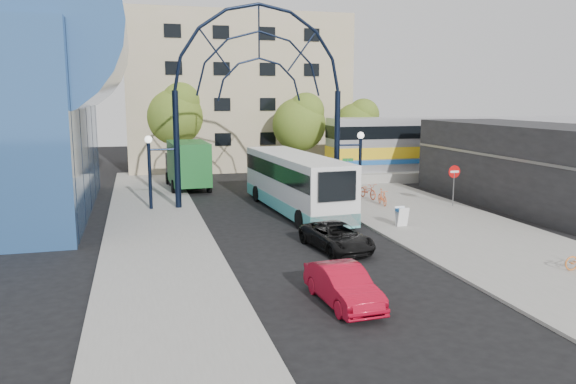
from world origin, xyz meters
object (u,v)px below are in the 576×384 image
object	(u,v)px
gateway_arch	(259,64)
black_suv	(337,237)
street_name_sign	(348,171)
city_bus	(295,182)
tree_north_c	(358,123)
tree_north_a	(301,121)
red_sedan	(343,285)
stop_sign	(345,175)
sandwich_board	(402,214)
bike_near_b	(382,197)
train_car	(472,142)
do_not_enter_sign	(454,176)
tree_north_b	(176,113)
green_truck	(187,165)
bike_near_a	(368,191)

from	to	relation	value
gateway_arch	black_suv	bearing A→B (deg)	-84.83
street_name_sign	city_bus	xyz separation A→B (m)	(-3.62, -0.91, -0.40)
tree_north_c	city_bus	distance (m)	19.52
tree_north_a	red_sedan	distance (m)	30.29
stop_sign	city_bus	world-z (taller)	city_bus
tree_north_a	stop_sign	bearing A→B (deg)	-95.42
sandwich_board	bike_near_b	size ratio (longest dim) A/B	0.62
gateway_arch	bike_near_b	bearing A→B (deg)	-19.33
street_name_sign	city_bus	distance (m)	3.76
street_name_sign	train_car	size ratio (longest dim) A/B	0.11
do_not_enter_sign	train_car	xyz separation A→B (m)	(9.00, 12.00, 0.93)
tree_north_a	gateway_arch	bearing A→B (deg)	-117.17
tree_north_b	city_bus	xyz separation A→B (m)	(5.45, -18.23, -3.53)
do_not_enter_sign	tree_north_c	bearing A→B (deg)	86.42
stop_sign	black_suv	bearing A→B (deg)	-112.92
black_suv	stop_sign	bearing A→B (deg)	58.72
sandwich_board	tree_north_b	distance (m)	26.15
green_truck	bike_near_a	xyz separation A→B (m)	(10.89, -7.71, -1.13)
red_sedan	bike_near_a	distance (m)	18.89
tree_north_b	street_name_sign	bearing A→B (deg)	-62.35
gateway_arch	sandwich_board	xyz separation A→B (m)	(5.60, -8.02, -7.81)
city_bus	black_suv	size ratio (longest dim) A/B	2.86
city_bus	bike_near_a	bearing A→B (deg)	17.20
train_car	tree_north_a	world-z (taller)	tree_north_a
stop_sign	bike_near_b	world-z (taller)	stop_sign
tree_north_a	city_bus	xyz separation A→B (m)	(-4.55, -14.23, -2.87)
train_car	tree_north_c	size ratio (longest dim) A/B	3.86
gateway_arch	city_bus	xyz separation A→B (m)	(1.58, -2.31, -6.82)
train_car	bike_near_b	size ratio (longest dim) A/B	15.82
sandwich_board	tree_north_a	size ratio (longest dim) A/B	0.14
street_name_sign	tree_north_b	distance (m)	19.81
do_not_enter_sign	train_car	distance (m)	15.03
do_not_enter_sign	bike_near_b	world-z (taller)	do_not_enter_sign
street_name_sign	tree_north_c	xyz separation A→B (m)	(6.92, 15.33, 2.15)
tree_north_b	bike_near_b	distance (m)	21.92
tree_north_c	black_suv	size ratio (longest dim) A/B	1.52
red_sedan	bike_near_b	world-z (taller)	red_sedan
street_name_sign	bike_near_a	xyz separation A→B (m)	(1.90, 1.21, -1.51)
green_truck	stop_sign	bearing A→B (deg)	-50.15
do_not_enter_sign	bike_near_a	size ratio (longest dim) A/B	1.29
stop_sign	tree_north_b	xyz separation A→B (m)	(-8.68, 17.93, 3.27)
bike_near_a	bike_near_b	bearing A→B (deg)	-99.08
train_car	bike_near_a	world-z (taller)	train_car
do_not_enter_sign	sandwich_board	size ratio (longest dim) A/B	2.51
do_not_enter_sign	green_truck	xyz separation A→B (m)	(-14.79, 11.51, -0.23)
street_name_sign	black_suv	distance (m)	10.59
tree_north_a	bike_near_a	world-z (taller)	tree_north_a
tree_north_c	bike_near_a	bearing A→B (deg)	-109.57
do_not_enter_sign	tree_north_b	world-z (taller)	tree_north_b
city_bus	black_suv	world-z (taller)	city_bus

